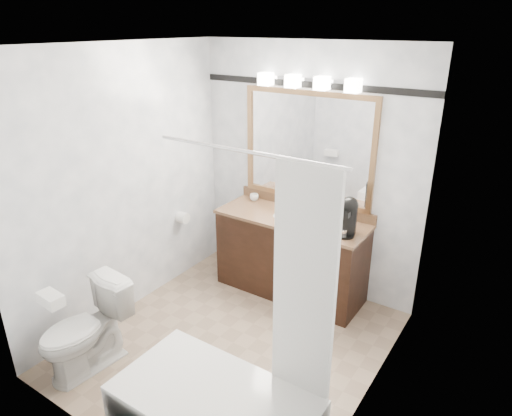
# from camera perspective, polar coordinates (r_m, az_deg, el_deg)

# --- Properties ---
(room) EXTENTS (2.42, 2.62, 2.52)m
(room) POSITION_cam_1_polar(r_m,az_deg,el_deg) (3.58, -3.26, -0.66)
(room) COLOR gray
(room) RESTS_ON ground
(vanity) EXTENTS (1.53, 0.58, 0.97)m
(vanity) POSITION_cam_1_polar(r_m,az_deg,el_deg) (4.71, 4.39, -5.71)
(vanity) COLOR black
(vanity) RESTS_ON ground
(mirror) EXTENTS (1.40, 0.04, 1.10)m
(mirror) POSITION_cam_1_polar(r_m,az_deg,el_deg) (4.54, 6.44, 7.53)
(mirror) COLOR #976C44
(mirror) RESTS_ON room
(vanity_light_bar) EXTENTS (1.02, 0.14, 0.12)m
(vanity_light_bar) POSITION_cam_1_polar(r_m,az_deg,el_deg) (4.38, 6.46, 15.42)
(vanity_light_bar) COLOR silver
(vanity_light_bar) RESTS_ON room
(accent_stripe) EXTENTS (2.40, 0.01, 0.06)m
(accent_stripe) POSITION_cam_1_polar(r_m,az_deg,el_deg) (4.44, 6.85, 15.07)
(accent_stripe) COLOR black
(accent_stripe) RESTS_ON room
(bathtub) EXTENTS (1.30, 0.75, 1.96)m
(bathtub) POSITION_cam_1_polar(r_m,az_deg,el_deg) (3.26, -4.60, -24.19)
(bathtub) COLOR white
(bathtub) RESTS_ON ground
(tp_roll) EXTENTS (0.11, 0.12, 0.12)m
(tp_roll) POSITION_cam_1_polar(r_m,az_deg,el_deg) (4.95, -9.15, -1.19)
(tp_roll) COLOR white
(tp_roll) RESTS_ON room
(toilet) EXTENTS (0.48, 0.76, 0.74)m
(toilet) POSITION_cam_1_polar(r_m,az_deg,el_deg) (3.99, -20.63, -14.09)
(toilet) COLOR white
(toilet) RESTS_ON ground
(tissue_box) EXTENTS (0.22, 0.13, 0.09)m
(tissue_box) POSITION_cam_1_polar(r_m,az_deg,el_deg) (3.68, -24.27, -10.33)
(tissue_box) COLOR white
(tissue_box) RESTS_ON toilet
(coffee_maker) EXTENTS (0.18, 0.23, 0.36)m
(coffee_maker) POSITION_cam_1_polar(r_m,az_deg,el_deg) (4.18, 11.47, -0.89)
(coffee_maker) COLOR black
(coffee_maker) RESTS_ON vanity
(cup_left) EXTENTS (0.12, 0.12, 0.07)m
(cup_left) POSITION_cam_1_polar(r_m,az_deg,el_deg) (4.93, -0.23, 1.36)
(cup_left) COLOR white
(cup_left) RESTS_ON vanity
(soap_bottle_a) EXTENTS (0.06, 0.06, 0.11)m
(soap_bottle_a) POSITION_cam_1_polar(r_m,az_deg,el_deg) (4.66, 5.01, 0.27)
(soap_bottle_a) COLOR white
(soap_bottle_a) RESTS_ON vanity
(soap_bottle_b) EXTENTS (0.08, 0.08, 0.08)m
(soap_bottle_b) POSITION_cam_1_polar(r_m,az_deg,el_deg) (4.53, 8.20, -0.76)
(soap_bottle_b) COLOR white
(soap_bottle_b) RESTS_ON vanity
(soap_bar) EXTENTS (0.09, 0.06, 0.02)m
(soap_bar) POSITION_cam_1_polar(r_m,az_deg,el_deg) (4.59, 5.95, -0.69)
(soap_bar) COLOR beige
(soap_bar) RESTS_ON vanity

